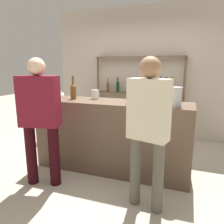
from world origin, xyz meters
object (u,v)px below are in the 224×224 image
(customer_left, at_px, (40,114))
(customer_right, at_px, (148,123))
(counter_bottle_4, at_px, (137,94))
(ice_bucket, at_px, (174,97))
(counter_bottle_0, at_px, (165,93))
(counter_bottle_2, at_px, (73,91))
(counter_bottle_3, at_px, (129,95))
(cork_jar, at_px, (95,95))
(wine_glass, at_px, (60,92))
(counter_bottle_1, at_px, (148,96))

(customer_left, xyz_separation_m, customer_right, (1.39, -0.04, 0.02))
(counter_bottle_4, relative_size, ice_bucket, 1.33)
(counter_bottle_0, bearing_deg, counter_bottle_2, -175.00)
(ice_bucket, height_order, customer_left, customer_left)
(counter_bottle_3, height_order, counter_bottle_4, counter_bottle_4)
(counter_bottle_3, relative_size, cork_jar, 2.29)
(counter_bottle_3, bearing_deg, customer_left, -149.54)
(wine_glass, bearing_deg, counter_bottle_3, 0.93)
(counter_bottle_1, distance_m, counter_bottle_4, 0.27)
(counter_bottle_1, bearing_deg, counter_bottle_2, 172.87)
(customer_right, bearing_deg, counter_bottle_3, 45.47)
(counter_bottle_2, xyz_separation_m, counter_bottle_4, (0.99, 0.04, -0.01))
(counter_bottle_3, bearing_deg, counter_bottle_2, 173.54)
(counter_bottle_4, bearing_deg, counter_bottle_3, -117.49)
(counter_bottle_4, bearing_deg, cork_jar, 172.97)
(cork_jar, bearing_deg, counter_bottle_1, -17.49)
(ice_bucket, height_order, customer_right, customer_right)
(counter_bottle_1, distance_m, customer_left, 1.41)
(counter_bottle_1, xyz_separation_m, counter_bottle_2, (-1.18, 0.15, 0.00))
(counter_bottle_0, xyz_separation_m, counter_bottle_4, (-0.37, -0.08, -0.02))
(customer_right, bearing_deg, counter_bottle_1, 25.47)
(wine_glass, relative_size, cork_jar, 1.20)
(counter_bottle_0, height_order, customer_right, customer_right)
(customer_left, bearing_deg, customer_right, -104.54)
(wine_glass, bearing_deg, customer_left, -84.01)
(wine_glass, distance_m, customer_right, 1.59)
(counter_bottle_2, bearing_deg, wine_glass, -142.06)
(counter_bottle_0, height_order, counter_bottle_2, counter_bottle_0)
(counter_bottle_2, bearing_deg, customer_left, -97.72)
(counter_bottle_4, xyz_separation_m, cork_jar, (-0.68, 0.08, -0.05))
(counter_bottle_2, bearing_deg, counter_bottle_1, -7.13)
(customer_left, distance_m, customer_right, 1.39)
(counter_bottle_1, distance_m, customer_right, 0.64)
(counter_bottle_0, relative_size, ice_bucket, 1.44)
(counter_bottle_1, xyz_separation_m, counter_bottle_3, (-0.27, 0.04, 0.00))
(counter_bottle_2, height_order, cork_jar, counter_bottle_2)
(customer_left, bearing_deg, counter_bottle_3, -72.29)
(counter_bottle_2, distance_m, wine_glass, 0.20)
(counter_bottle_2, relative_size, ice_bucket, 1.40)
(counter_bottle_1, xyz_separation_m, counter_bottle_4, (-0.19, 0.19, -0.00))
(counter_bottle_3, xyz_separation_m, wine_glass, (-1.07, -0.02, -0.00))
(wine_glass, height_order, ice_bucket, ice_bucket)
(counter_bottle_1, xyz_separation_m, customer_right, (0.11, -0.59, -0.20))
(counter_bottle_0, bearing_deg, counter_bottle_1, -124.54)
(ice_bucket, bearing_deg, counter_bottle_4, 163.50)
(counter_bottle_0, distance_m, counter_bottle_3, 0.50)
(ice_bucket, distance_m, cork_jar, 1.21)
(counter_bottle_4, distance_m, ice_bucket, 0.53)
(ice_bucket, bearing_deg, cork_jar, 168.84)
(ice_bucket, bearing_deg, counter_bottle_2, 175.87)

